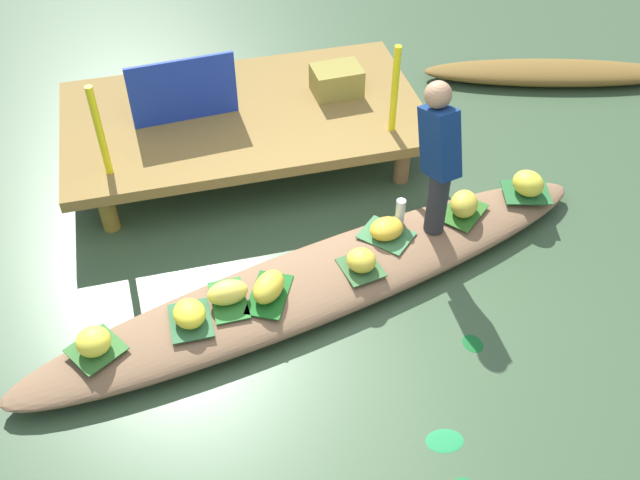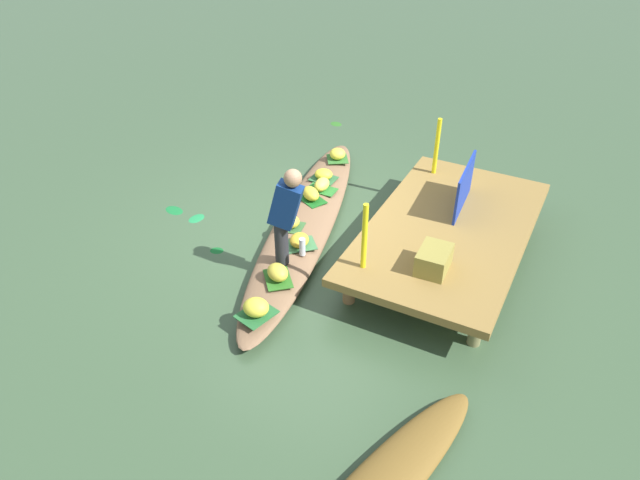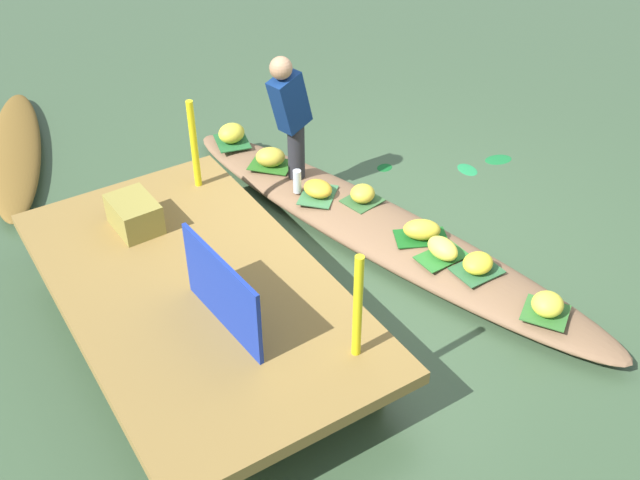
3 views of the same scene
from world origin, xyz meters
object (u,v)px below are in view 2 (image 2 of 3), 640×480
vendor_boat (305,224)px  water_bottle (302,247)px  banana_bunch_1 (291,222)px  banana_bunch_4 (299,240)px  banana_bunch_7 (256,307)px  banana_bunch_5 (322,184)px  banana_bunch_0 (337,154)px  produce_crate (434,260)px  vendor_person (286,212)px  market_banner (464,187)px  banana_bunch_6 (324,174)px  banana_bunch_2 (311,194)px  banana_bunch_3 (278,272)px

vendor_boat → water_bottle: size_ratio=21.01×
vendor_boat → banana_bunch_1: banana_bunch_1 is taller
banana_bunch_4 → banana_bunch_7: 1.32m
banana_bunch_1 → banana_bunch_5: banana_bunch_5 is taller
banana_bunch_0 → produce_crate: 3.26m
banana_bunch_1 → banana_bunch_5: bearing=-175.6°
banana_bunch_7 → vendor_person: vendor_person is taller
water_bottle → produce_crate: size_ratio=0.52×
vendor_boat → market_banner: 2.10m
vendor_boat → banana_bunch_4: bearing=9.3°
banana_bunch_5 → banana_bunch_6: (-0.29, -0.12, -0.01)m
banana_bunch_2 → banana_bunch_3: 1.78m
vendor_person → water_bottle: size_ratio=5.50×
banana_bunch_3 → banana_bunch_7: 0.62m
banana_bunch_0 → market_banner: (0.92, 2.19, 0.47)m
banana_bunch_7 → banana_bunch_3: bearing=-170.4°
banana_bunch_2 → banana_bunch_4: 1.09m
banana_bunch_5 → banana_bunch_7: bearing=12.4°
banana_bunch_5 → banana_bunch_2: bearing=-3.9°
banana_bunch_1 → water_bottle: size_ratio=1.01×
vendor_boat → banana_bunch_0: (-1.67, -0.34, 0.20)m
banana_bunch_2 → banana_bunch_5: bearing=176.1°
vendor_person → banana_bunch_3: bearing=10.0°
banana_bunch_0 → water_bottle: bearing=16.5°
banana_bunch_3 → banana_bunch_7: banana_bunch_7 is taller
banana_bunch_2 → produce_crate: produce_crate is taller
banana_bunch_4 → banana_bunch_5: banana_bunch_5 is taller
vendor_person → market_banner: bearing=137.9°
banana_bunch_1 → banana_bunch_6: size_ratio=0.88×
market_banner → vendor_person: bearing=-46.1°
banana_bunch_2 → market_banner: size_ratio=0.34×
banana_bunch_0 → banana_bunch_4: banana_bunch_0 is taller
banana_bunch_6 → banana_bunch_7: 2.99m
banana_bunch_1 → vendor_person: 0.98m
vendor_person → banana_bunch_1: bearing=-153.2°
vendor_person → banana_bunch_5: bearing=-166.1°
vendor_boat → banana_bunch_1: (0.29, -0.04, 0.19)m
banana_bunch_3 → water_bottle: (-0.54, 0.02, 0.02)m
banana_bunch_0 → banana_bunch_2: bearing=9.0°
banana_bunch_1 → banana_bunch_7: size_ratio=0.83×
banana_bunch_3 → banana_bunch_7: bearing=9.6°
banana_bunch_1 → banana_bunch_2: size_ratio=0.73×
banana_bunch_6 → produce_crate: bearing=52.8°
banana_bunch_6 → market_banner: (0.26, 2.09, 0.48)m
banana_bunch_6 → market_banner: size_ratio=0.28×
banana_bunch_3 → banana_bunch_4: (-0.69, -0.10, -0.02)m
vendor_person → water_bottle: bearing=161.1°
banana_bunch_2 → market_banner: (-0.32, 1.99, 0.47)m
vendor_boat → banana_bunch_7: 1.96m
banana_bunch_5 → produce_crate: produce_crate is taller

